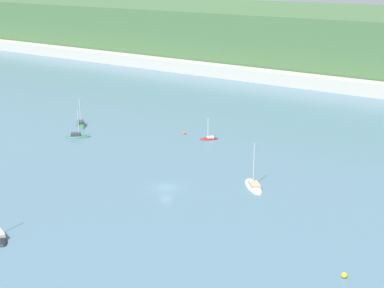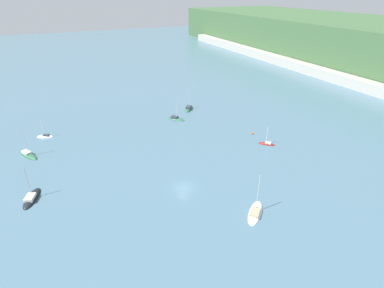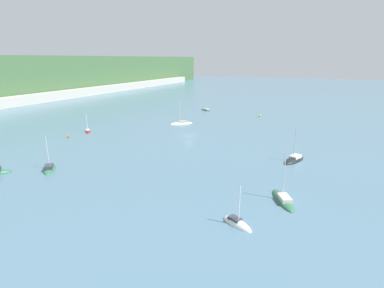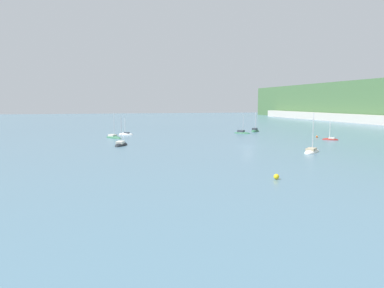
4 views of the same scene
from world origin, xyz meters
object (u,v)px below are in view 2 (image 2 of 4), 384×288
sailboat_2 (176,119)px  sailboat_4 (189,109)px  sailboat_3 (28,155)px  sailboat_5 (267,144)px  sailboat_1 (255,213)px  sailboat_0 (46,137)px  mooring_buoy_0 (252,133)px  sailboat_6 (32,199)px

sailboat_2 → sailboat_4: (-7.05, 8.27, -0.02)m
sailboat_3 → sailboat_5: 67.72m
sailboat_3 → sailboat_1: bearing=13.8°
sailboat_0 → sailboat_3: bearing=91.7°
sailboat_0 → mooring_buoy_0: size_ratio=10.79×
sailboat_2 → sailboat_3: sailboat_3 is taller
sailboat_4 → sailboat_6: sailboat_6 is taller
sailboat_0 → sailboat_6: 32.13m
sailboat_3 → sailboat_6: bearing=-26.2°
sailboat_1 → sailboat_2: sailboat_1 is taller
sailboat_2 → sailboat_6: sailboat_6 is taller
sailboat_0 → sailboat_5: bearing=176.9°
sailboat_5 → sailboat_6: (-0.94, -62.84, 0.01)m
sailboat_0 → sailboat_2: bearing=-159.4°
sailboat_4 → sailboat_5: bearing=-128.0°
sailboat_1 → sailboat_2: 52.79m
sailboat_0 → mooring_buoy_0: (25.21, 59.47, 0.25)m
sailboat_1 → sailboat_3: 62.96m
sailboat_2 → sailboat_0: bearing=-136.8°
sailboat_0 → sailboat_6: sailboat_6 is taller
mooring_buoy_0 → sailboat_6: bearing=-83.9°
sailboat_1 → sailboat_0: bearing=80.4°
sailboat_4 → sailboat_5: sailboat_4 is taller
sailboat_0 → sailboat_4: bearing=-150.5°
mooring_buoy_0 → sailboat_2: bearing=-140.6°
sailboat_0 → sailboat_1: size_ratio=0.70×
sailboat_0 → sailboat_3: size_ratio=0.74×
sailboat_4 → mooring_buoy_0: (28.31, 9.20, 0.20)m
sailboat_0 → sailboat_3: 11.31m
mooring_buoy_0 → sailboat_4: bearing=-162.0°
sailboat_2 → sailboat_3: (6.36, -46.65, -0.03)m
sailboat_1 → mooring_buoy_0: bearing=12.2°
sailboat_2 → sailboat_5: (28.91, 17.21, -0.05)m
sailboat_3 → sailboat_4: sailboat_3 is taller
sailboat_2 → sailboat_6: 53.52m
sailboat_0 → sailboat_2: (3.96, 42.00, 0.06)m
sailboat_0 → mooring_buoy_0: 64.59m
sailboat_0 → sailboat_2: size_ratio=0.88×
sailboat_1 → sailboat_4: size_ratio=1.15×
sailboat_5 → sailboat_2: bearing=-14.7°
sailboat_2 → sailboat_6: size_ratio=0.92×
sailboat_5 → sailboat_0: bearing=15.5°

